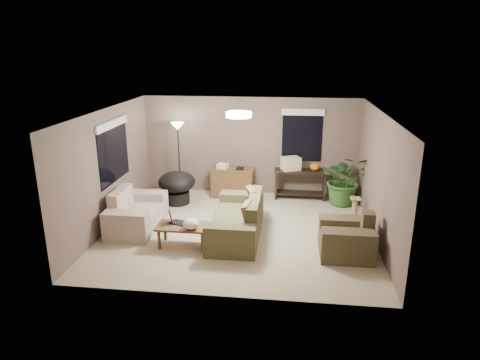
# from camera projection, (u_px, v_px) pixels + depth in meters

# --- Properties ---
(room_shell) EXTENTS (5.50, 5.50, 5.50)m
(room_shell) POSITION_uv_depth(u_px,v_px,m) (239.00, 174.00, 8.62)
(room_shell) COLOR tan
(room_shell) RESTS_ON ground
(main_sofa) EXTENTS (0.95, 2.20, 0.85)m
(main_sofa) POSITION_uv_depth(u_px,v_px,m) (239.00, 222.00, 8.69)
(main_sofa) COLOR brown
(main_sofa) RESTS_ON ground
(throw_pillows) EXTENTS (0.37, 1.39, 0.47)m
(throw_pillows) POSITION_uv_depth(u_px,v_px,m) (251.00, 206.00, 8.55)
(throw_pillows) COLOR #8C7251
(throw_pillows) RESTS_ON main_sofa
(loveseat) EXTENTS (0.90, 1.60, 0.85)m
(loveseat) POSITION_uv_depth(u_px,v_px,m) (136.00, 215.00, 9.05)
(loveseat) COLOR beige
(loveseat) RESTS_ON ground
(armchair) EXTENTS (0.95, 1.00, 0.85)m
(armchair) POSITION_uv_depth(u_px,v_px,m) (347.00, 239.00, 7.90)
(armchair) COLOR #4E472E
(armchair) RESTS_ON ground
(coffee_table) EXTENTS (1.00, 0.55, 0.42)m
(coffee_table) POSITION_uv_depth(u_px,v_px,m) (183.00, 228.00, 8.22)
(coffee_table) COLOR brown
(coffee_table) RESTS_ON ground
(laptop) EXTENTS (0.42, 0.33, 0.24)m
(laptop) POSITION_uv_depth(u_px,v_px,m) (175.00, 220.00, 8.30)
(laptop) COLOR black
(laptop) RESTS_ON coffee_table
(plastic_bag) EXTENTS (0.39, 0.37, 0.21)m
(plastic_bag) POSITION_uv_depth(u_px,v_px,m) (191.00, 224.00, 8.01)
(plastic_bag) COLOR white
(plastic_bag) RESTS_ON coffee_table
(desk) EXTENTS (1.10, 0.50, 0.75)m
(desk) POSITION_uv_depth(u_px,v_px,m) (232.00, 182.00, 10.92)
(desk) COLOR brown
(desk) RESTS_ON ground
(desk_papers) EXTENTS (0.70, 0.30, 0.12)m
(desk_papers) POSITION_uv_depth(u_px,v_px,m) (226.00, 166.00, 10.80)
(desk_papers) COLOR silver
(desk_papers) RESTS_ON desk
(console_table) EXTENTS (1.30, 0.40, 0.75)m
(console_table) POSITION_uv_depth(u_px,v_px,m) (300.00, 182.00, 10.76)
(console_table) COLOR black
(console_table) RESTS_ON ground
(pumpkin) EXTENTS (0.26, 0.26, 0.20)m
(pumpkin) POSITION_uv_depth(u_px,v_px,m) (315.00, 167.00, 10.60)
(pumpkin) COLOR orange
(pumpkin) RESTS_ON console_table
(cardboard_box) EXTENTS (0.53, 0.47, 0.32)m
(cardboard_box) POSITION_uv_depth(u_px,v_px,m) (291.00, 163.00, 10.65)
(cardboard_box) COLOR beige
(cardboard_box) RESTS_ON console_table
(papasan_chair) EXTENTS (1.06, 1.06, 0.80)m
(papasan_chair) POSITION_uv_depth(u_px,v_px,m) (177.00, 185.00, 10.43)
(papasan_chair) COLOR black
(papasan_chair) RESTS_ON ground
(floor_lamp) EXTENTS (0.32, 0.32, 1.91)m
(floor_lamp) POSITION_uv_depth(u_px,v_px,m) (178.00, 135.00, 10.58)
(floor_lamp) COLOR black
(floor_lamp) RESTS_ON ground
(ceiling_fixture) EXTENTS (0.50, 0.50, 0.10)m
(ceiling_fixture) POSITION_uv_depth(u_px,v_px,m) (239.00, 115.00, 8.27)
(ceiling_fixture) COLOR white
(ceiling_fixture) RESTS_ON room_shell
(houseplant) EXTENTS (1.14, 1.27, 0.99)m
(houseplant) POSITION_uv_depth(u_px,v_px,m) (345.00, 185.00, 10.34)
(houseplant) COLOR #2D5923
(houseplant) RESTS_ON ground
(cat_scratching_post) EXTENTS (0.32, 0.32, 0.50)m
(cat_scratching_post) POSITION_uv_depth(u_px,v_px,m) (355.00, 210.00, 9.53)
(cat_scratching_post) COLOR tan
(cat_scratching_post) RESTS_ON ground
(window_left) EXTENTS (0.05, 1.56, 1.33)m
(window_left) POSITION_uv_depth(u_px,v_px,m) (113.00, 141.00, 9.06)
(window_left) COLOR black
(window_left) RESTS_ON room_shell
(window_back) EXTENTS (1.06, 0.05, 1.33)m
(window_back) POSITION_uv_depth(u_px,v_px,m) (303.00, 127.00, 10.66)
(window_back) COLOR black
(window_back) RESTS_ON room_shell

